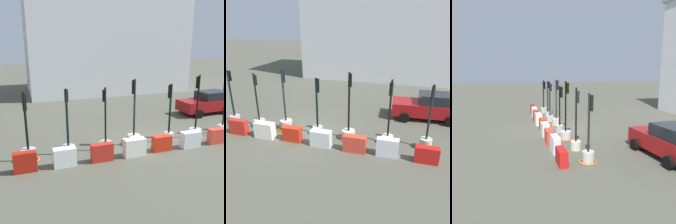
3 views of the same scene
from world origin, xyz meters
The scene contains 19 objects.
ground_plane centered at (0.00, 0.00, 0.00)m, with size 120.00×120.00×0.00m, color #515143.
traffic_light_0 centered at (-6.54, -0.09, 0.54)m, with size 0.96×0.96×3.30m.
traffic_light_1 centered at (-4.64, 0.02, 0.65)m, with size 0.63×0.63×3.31m.
traffic_light_2 centered at (-2.74, -0.13, 0.57)m, with size 0.68×0.68×3.28m.
traffic_light_3 centered at (-1.06, 0.07, 0.52)m, with size 1.03×1.03×3.58m.
traffic_light_4 centered at (1.01, -0.12, 0.78)m, with size 0.56×0.56×3.26m.
traffic_light_5 centered at (2.78, -0.14, 0.55)m, with size 0.92×0.92×3.66m.
traffic_light_6 centered at (4.85, -0.07, 0.68)m, with size 0.58×0.58×3.42m.
traffic_light_7 centered at (6.72, -0.02, 0.55)m, with size 0.86×0.86×3.30m.
construction_barrier_0 centered at (-6.72, -1.18, 0.45)m, with size 0.98×0.37×0.90m.
construction_barrier_1 centered at (-5.04, -1.21, 0.43)m, with size 1.01×0.46×0.86m.
construction_barrier_2 centered at (-3.30, -1.30, 0.43)m, with size 1.05×0.36×0.86m.
construction_barrier_3 centered at (-1.63, -1.27, 0.44)m, with size 1.08×0.48×0.88m.
construction_barrier_4 centered at (-0.04, -1.17, 0.40)m, with size 0.98×0.44×0.80m.
construction_barrier_5 centered at (1.63, -1.27, 0.42)m, with size 1.05×0.47×0.85m.
construction_barrier_6 centered at (3.38, -1.30, 0.42)m, with size 1.11×0.41×0.83m.
construction_barrier_7 centered at (4.95, -1.26, 0.45)m, with size 1.02×0.40×0.90m.
construction_barrier_8 centered at (6.70, -1.31, 0.39)m, with size 1.04×0.39×0.78m.
car_red_compact centered at (7.05, 4.10, 0.85)m, with size 4.39×2.35×1.71m.
Camera 3 is at (16.77, -3.65, 4.36)m, focal length 37.89 mm.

